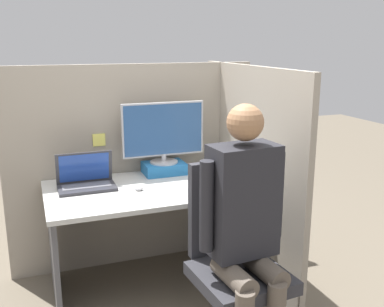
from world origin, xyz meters
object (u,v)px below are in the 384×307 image
(monitor, at_px, (163,132))
(paper_box, at_px, (164,168))
(laptop, at_px, (86,181))
(person, at_px, (246,219))
(stapler, at_px, (228,172))
(office_chair, at_px, (234,254))
(coffee_mug, at_px, (217,162))
(carrot_toy, at_px, (206,191))

(monitor, bearing_deg, paper_box, -90.00)
(laptop, distance_m, person, 1.17)
(stapler, relative_size, office_chair, 0.15)
(monitor, height_order, coffee_mug, monitor)
(coffee_mug, bearing_deg, person, -106.09)
(monitor, height_order, carrot_toy, monitor)
(person, bearing_deg, paper_box, 94.79)
(monitor, relative_size, person, 0.44)
(paper_box, distance_m, monitor, 0.26)
(paper_box, relative_size, monitor, 0.50)
(laptop, bearing_deg, stapler, -4.56)
(monitor, height_order, person, person)
(paper_box, xyz_separation_m, coffee_mug, (0.40, -0.03, 0.01))
(paper_box, xyz_separation_m, office_chair, (0.10, -0.96, -0.24))
(monitor, xyz_separation_m, coffee_mug, (0.40, -0.03, -0.25))
(monitor, xyz_separation_m, stapler, (0.40, -0.22, -0.28))
(laptop, xyz_separation_m, coffee_mug, (0.97, 0.11, 0.01))
(person, bearing_deg, stapler, 70.77)
(carrot_toy, distance_m, office_chair, 0.50)
(monitor, relative_size, laptop, 1.63)
(paper_box, height_order, coffee_mug, coffee_mug)
(paper_box, xyz_separation_m, monitor, (0.00, 0.00, 0.26))
(laptop, distance_m, coffee_mug, 0.98)
(laptop, bearing_deg, carrot_toy, -28.07)
(person, bearing_deg, monitor, 94.78)
(stapler, relative_size, person, 0.11)
(person, distance_m, coffee_mug, 1.12)
(carrot_toy, distance_m, person, 0.60)
(monitor, xyz_separation_m, office_chair, (0.10, -0.96, -0.51))
(laptop, relative_size, office_chair, 0.36)
(stapler, relative_size, carrot_toy, 1.33)
(office_chair, relative_size, coffee_mug, 9.16)
(laptop, height_order, person, person)
(monitor, distance_m, coffee_mug, 0.48)
(stapler, xyz_separation_m, coffee_mug, (0.00, 0.19, 0.02))
(stapler, height_order, coffee_mug, coffee_mug)
(coffee_mug, bearing_deg, office_chair, -107.86)
(paper_box, distance_m, carrot_toy, 0.52)
(monitor, relative_size, carrot_toy, 5.15)
(stapler, bearing_deg, paper_box, 151.22)
(stapler, xyz_separation_m, carrot_toy, (-0.28, -0.29, -0.01))
(laptop, bearing_deg, paper_box, 14.16)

